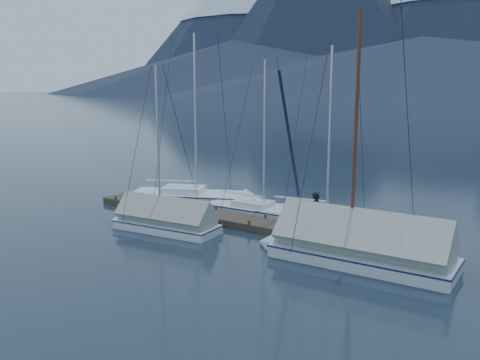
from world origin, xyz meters
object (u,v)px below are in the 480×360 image
at_px(sailboat_covered_far, 158,221).
at_px(sailboat_covered_near, 347,248).
at_px(sailboat_open_left, 206,199).
at_px(sailboat_open_right, 337,220).
at_px(person, 317,212).
at_px(sailboat_open_mid, 272,214).

bearing_deg(sailboat_covered_far, sailboat_covered_near, 6.45).
distance_m(sailboat_open_left, sailboat_covered_near, 11.72).
xyz_separation_m(sailboat_open_right, person, (0.29, -2.78, 1.04)).
bearing_deg(sailboat_open_right, sailboat_covered_near, -61.60).
xyz_separation_m(sailboat_open_mid, person, (3.58, -2.09, 1.05)).
bearing_deg(sailboat_open_left, sailboat_open_mid, -8.23).
bearing_deg(person, sailboat_open_right, -3.23).
height_order(sailboat_open_left, sailboat_covered_near, sailboat_open_left).
distance_m(sailboat_open_mid, person, 4.27).
bearing_deg(person, sailboat_covered_far, 104.75).
bearing_deg(sailboat_open_left, sailboat_open_right, -0.11).
bearing_deg(sailboat_covered_near, sailboat_open_left, 156.14).
height_order(sailboat_open_right, person, sailboat_open_right).
relative_size(sailboat_covered_far, person, 4.77).
height_order(sailboat_open_mid, sailboat_open_right, sailboat_open_right).
height_order(sailboat_open_mid, person, sailboat_open_mid).
bearing_deg(sailboat_open_left, person, -18.30).
bearing_deg(sailboat_covered_near, sailboat_open_mid, 145.36).
relative_size(sailboat_open_mid, sailboat_open_right, 0.93).
height_order(sailboat_open_left, sailboat_open_mid, sailboat_open_left).
relative_size(sailboat_open_left, person, 6.02).
xyz_separation_m(sailboat_covered_far, person, (6.64, 2.95, 0.80)).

